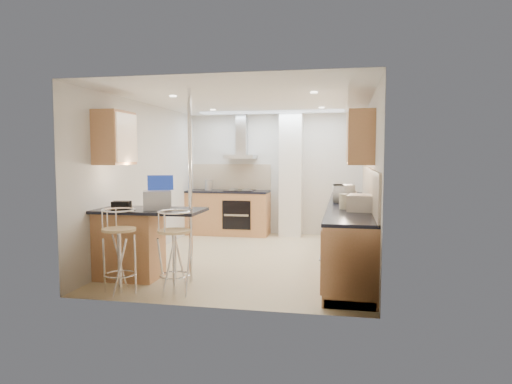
% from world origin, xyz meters
% --- Properties ---
extents(ground, '(4.80, 4.80, 0.00)m').
position_xyz_m(ground, '(0.00, 0.00, 0.00)').
color(ground, beige).
rests_on(ground, ground).
extents(room_shell, '(3.64, 4.84, 2.51)m').
position_xyz_m(room_shell, '(0.32, 0.38, 1.54)').
color(room_shell, silver).
rests_on(room_shell, ground).
extents(right_counter, '(0.63, 4.40, 0.92)m').
position_xyz_m(right_counter, '(1.50, 0.00, 0.46)').
color(right_counter, '#B9814A').
rests_on(right_counter, ground).
extents(back_counter, '(1.70, 0.63, 0.92)m').
position_xyz_m(back_counter, '(-0.95, 2.10, 0.46)').
color(back_counter, '#B9814A').
rests_on(back_counter, ground).
extents(peninsula, '(1.47, 0.72, 0.94)m').
position_xyz_m(peninsula, '(-1.12, -1.45, 0.48)').
color(peninsula, '#B9814A').
rests_on(peninsula, ground).
extents(microwave, '(0.36, 0.50, 0.27)m').
position_xyz_m(microwave, '(1.41, 0.17, 1.05)').
color(microwave, silver).
rests_on(microwave, right_counter).
extents(laptop, '(0.43, 0.39, 0.24)m').
position_xyz_m(laptop, '(-0.98, -1.47, 1.06)').
color(laptop, '#A1A3A9').
rests_on(laptop, peninsula).
extents(bag, '(0.25, 0.21, 0.12)m').
position_xyz_m(bag, '(-1.38, -1.68, 1.00)').
color(bag, black).
rests_on(bag, peninsula).
extents(bar_stool_near, '(0.53, 0.53, 1.02)m').
position_xyz_m(bar_stool_near, '(-1.20, -2.10, 0.51)').
color(bar_stool_near, '#DDB177').
rests_on(bar_stool_near, ground).
extents(bar_stool_end, '(0.58, 0.58, 1.01)m').
position_xyz_m(bar_stool_end, '(-0.54, -2.01, 0.50)').
color(bar_stool_end, '#DDB177').
rests_on(bar_stool_end, ground).
extents(jar_a, '(0.14, 0.14, 0.17)m').
position_xyz_m(jar_a, '(1.52, 0.95, 1.01)').
color(jar_a, beige).
rests_on(jar_a, right_counter).
extents(jar_b, '(0.13, 0.13, 0.14)m').
position_xyz_m(jar_b, '(1.57, 0.69, 0.99)').
color(jar_b, beige).
rests_on(jar_b, right_counter).
extents(jar_c, '(0.15, 0.15, 0.20)m').
position_xyz_m(jar_c, '(1.43, -0.77, 1.02)').
color(jar_c, beige).
rests_on(jar_c, right_counter).
extents(jar_d, '(0.10, 0.10, 0.15)m').
position_xyz_m(jar_d, '(1.60, -0.40, 0.99)').
color(jar_d, silver).
rests_on(jar_d, right_counter).
extents(bread_bin, '(0.37, 0.45, 0.21)m').
position_xyz_m(bread_bin, '(1.64, -0.95, 1.03)').
color(bread_bin, beige).
rests_on(bread_bin, right_counter).
extents(kettle, '(0.16, 0.16, 0.21)m').
position_xyz_m(kettle, '(-1.37, 2.11, 1.03)').
color(kettle, '#B6B9BB').
rests_on(kettle, back_counter).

